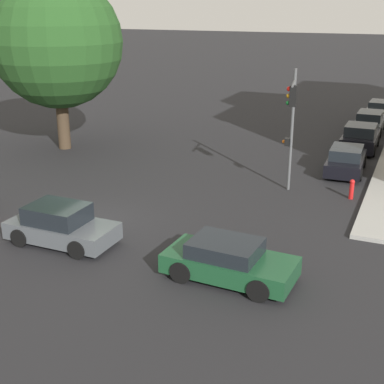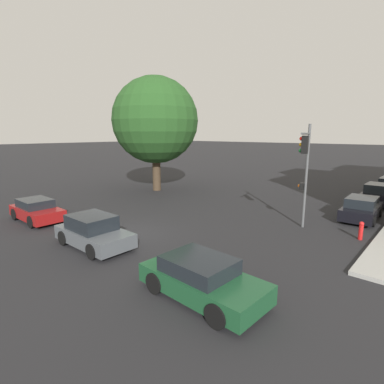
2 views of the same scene
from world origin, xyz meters
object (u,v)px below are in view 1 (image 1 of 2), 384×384
Objects in this scene: parked_car_1 at (360,138)px; street_tree at (57,42)px; parked_car_0 at (346,160)px; parked_car_3 at (380,110)px; crossing_car_2 at (61,226)px; parked_car_2 at (369,122)px; fire_hydrant at (352,189)px; crossing_car_1 at (229,261)px; traffic_signal at (291,116)px.

street_tree is at bearing 111.78° from parked_car_1.
parked_car_3 is at bearing -3.27° from parked_car_0.
crossing_car_2 is 24.53m from parked_car_2.
parked_car_1 is 4.25× the size of fire_hydrant.
parked_car_1 is (1.79, 18.14, 0.11)m from crossing_car_1.
parked_car_2 is (8.33, 23.07, 0.01)m from crossing_car_2.
street_tree reaches higher than parked_car_2.
crossing_car_1 is 9.54m from fire_hydrant.
fire_hydrant is (2.87, 0.33, -3.12)m from traffic_signal.
parked_car_1 reaches higher than crossing_car_1.
parked_car_2 is (1.79, 23.19, 0.06)m from crossing_car_1.
parked_car_3 is (16.68, 17.20, -5.60)m from street_tree.
crossing_car_1 reaches higher than fire_hydrant.
street_tree is 19.46m from crossing_car_1.
parked_car_1 is at bearing 22.10° from street_tree.
crossing_car_2 is (-6.54, 0.11, 0.05)m from crossing_car_1.
parked_car_1 is at bearing -178.75° from parked_car_3.
crossing_car_1 is 1.05× the size of crossing_car_2.
parked_car_3 is at bearing -1.91° from parked_car_2.
fire_hydrant is (17.25, -2.25, -5.75)m from street_tree.
parked_car_2 reaches higher than crossing_car_1.
parked_car_2 is at bearing 35.46° from street_tree.
street_tree is at bearing 125.66° from crossing_car_2.
parked_car_1 is (16.49, 6.70, -5.50)m from street_tree.
parked_car_1 is at bearing 65.09° from crossing_car_2.
crossing_car_2 is at bearing 145.55° from parked_car_0.
parked_car_2 is at bearing -0.31° from parked_car_1.
traffic_signal is at bearing 94.60° from crossing_car_1.
parked_car_1 reaches higher than crossing_car_2.
traffic_signal is 14.77m from parked_car_2.
crossing_car_2 is 1.03× the size of parked_car_1.
crossing_car_1 is 1.08× the size of parked_car_1.
parked_car_2 reaches higher than crossing_car_2.
parked_car_3 is at bearing 91.69° from fire_hydrant.
street_tree is 18.32m from fire_hydrant.
street_tree reaches higher than crossing_car_1.
crossing_car_2 is (-6.22, -8.75, -2.93)m from traffic_signal.
traffic_signal reaches higher than parked_car_0.
traffic_signal reaches higher than fire_hydrant.
fire_hydrant is (2.55, 9.19, -0.14)m from crossing_car_1.
parked_car_3 reaches higher than fire_hydrant.
crossing_car_2 is 29.78m from parked_car_3.
parked_car_2 is 4.77× the size of fire_hydrant.
street_tree reaches higher than parked_car_3.
traffic_signal is at bearing 171.72° from parked_car_2.
traffic_signal reaches higher than crossing_car_1.
fire_hydrant is at bearing -170.22° from parked_car_0.
parked_car_2 is (16.49, 11.74, -5.54)m from street_tree.
parked_car_1 reaches higher than parked_car_0.
crossing_car_1 is 1.02× the size of parked_car_0.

